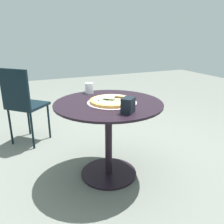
# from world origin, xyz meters

# --- Properties ---
(ground_plane) EXTENTS (10.00, 10.00, 0.00)m
(ground_plane) POSITION_xyz_m (0.00, 0.00, 0.00)
(ground_plane) COLOR slate
(patio_table) EXTENTS (0.92, 0.92, 0.70)m
(patio_table) POSITION_xyz_m (0.00, 0.00, 0.51)
(patio_table) COLOR black
(patio_table) RESTS_ON ground
(pizza_on_tray) EXTENTS (0.42, 0.42, 0.04)m
(pizza_on_tray) POSITION_xyz_m (-0.02, -0.03, 0.71)
(pizza_on_tray) COLOR silver
(pizza_on_tray) RESTS_ON patio_table
(pizza_server) EXTENTS (0.17, 0.19, 0.02)m
(pizza_server) POSITION_xyz_m (-0.05, -0.04, 0.75)
(pizza_server) COLOR silver
(pizza_server) RESTS_ON pizza_on_tray
(drinking_cup) EXTENTS (0.08, 0.08, 0.10)m
(drinking_cup) POSITION_xyz_m (0.36, 0.05, 0.75)
(drinking_cup) COLOR white
(drinking_cup) RESTS_ON patio_table
(napkin_dispenser) EXTENTS (0.13, 0.13, 0.11)m
(napkin_dispenser) POSITION_xyz_m (-0.31, -0.02, 0.75)
(napkin_dispenser) COLOR black
(napkin_dispenser) RESTS_ON patio_table
(patio_chair_corner) EXTENTS (0.52, 0.52, 0.90)m
(patio_chair_corner) POSITION_xyz_m (0.98, 0.63, 0.52)
(patio_chair_corner) COLOR black
(patio_chair_corner) RESTS_ON ground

